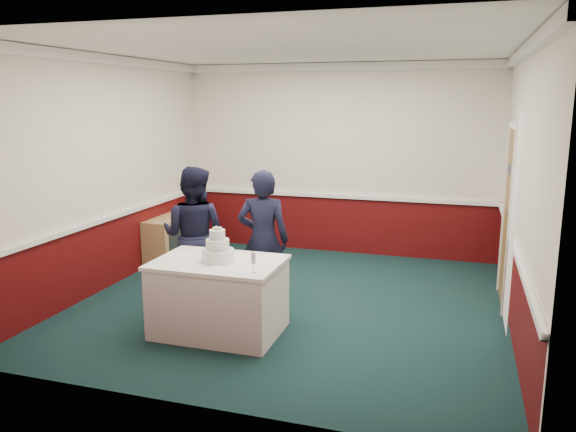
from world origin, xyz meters
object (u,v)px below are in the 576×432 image
(person_woman, at_px, (263,240))
(cake_knife, at_px, (207,266))
(champagne_flute, at_px, (253,259))
(person_man, at_px, (194,235))
(wedding_cake, at_px, (218,250))
(sideboard, at_px, (174,238))
(cake_table, at_px, (219,296))

(person_woman, bearing_deg, cake_knife, 66.45)
(champagne_flute, distance_m, person_man, 1.58)
(wedding_cake, height_order, person_woman, person_woman)
(sideboard, bearing_deg, champagne_flute, -48.57)
(wedding_cake, xyz_separation_m, person_man, (-0.67, 0.78, -0.07))
(sideboard, relative_size, wedding_cake, 3.30)
(person_woman, bearing_deg, cake_table, 65.50)
(sideboard, height_order, wedding_cake, wedding_cake)
(person_woman, bearing_deg, champagne_flute, 94.06)
(cake_table, height_order, person_woman, person_woman)
(cake_table, relative_size, wedding_cake, 3.63)
(cake_knife, distance_m, champagne_flute, 0.55)
(cake_table, distance_m, champagne_flute, 0.78)
(cake_knife, distance_m, person_man, 1.17)
(champagne_flute, bearing_deg, person_man, 137.82)
(cake_table, xyz_separation_m, wedding_cake, (0.00, 0.00, 0.50))
(sideboard, xyz_separation_m, cake_knife, (1.77, -2.53, 0.44))
(wedding_cake, distance_m, person_man, 1.03)
(sideboard, bearing_deg, person_man, -53.80)
(wedding_cake, distance_m, cake_knife, 0.23)
(cake_table, xyz_separation_m, cake_knife, (-0.03, -0.20, 0.39))
(person_man, xyz_separation_m, person_woman, (0.87, 0.06, -0.01))
(person_man, bearing_deg, cake_table, 128.16)
(person_man, bearing_deg, wedding_cake, 128.17)
(sideboard, height_order, cake_knife, cake_knife)
(cake_table, distance_m, person_woman, 0.96)
(cake_knife, bearing_deg, cake_table, 87.37)
(sideboard, xyz_separation_m, person_woman, (2.00, -1.50, 0.48))
(person_man, bearing_deg, person_woman, -178.73)
(sideboard, relative_size, cake_table, 0.91)
(cake_knife, relative_size, champagne_flute, 1.07)
(cake_table, xyz_separation_m, person_man, (-0.67, 0.78, 0.43))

